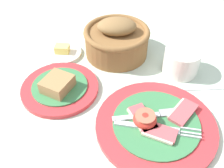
{
  "coord_description": "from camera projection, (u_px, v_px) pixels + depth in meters",
  "views": [
    {
      "loc": [
        0.07,
        -0.37,
        0.47
      ],
      "look_at": [
        -0.06,
        0.09,
        0.02
      ],
      "focal_mm": 42.0,
      "sensor_mm": 36.0,
      "label": 1
    }
  ],
  "objects": [
    {
      "name": "breakfast_plate",
      "position": [
        156.0,
        124.0,
        0.58
      ],
      "size": [
        0.27,
        0.27,
        0.04
      ],
      "color": "red",
      "rests_on": "ground_plane"
    },
    {
      "name": "bread_plate",
      "position": [
        59.0,
        87.0,
        0.66
      ],
      "size": [
        0.2,
        0.2,
        0.05
      ],
      "color": "red",
      "rests_on": "ground_plane"
    },
    {
      "name": "butter_dish",
      "position": [
        63.0,
        52.0,
        0.78
      ],
      "size": [
        0.11,
        0.11,
        0.03
      ],
      "color": "silver",
      "rests_on": "ground_plane"
    },
    {
      "name": "sugar_cup",
      "position": [
        182.0,
        61.0,
        0.7
      ],
      "size": [
        0.1,
        0.1,
        0.07
      ],
      "color": "white",
      "rests_on": "ground_plane"
    },
    {
      "name": "bread_basket",
      "position": [
        117.0,
        39.0,
        0.75
      ],
      "size": [
        0.19,
        0.19,
        0.11
      ],
      "color": "brown",
      "rests_on": "ground_plane"
    },
    {
      "name": "ground_plane",
      "position": [
        128.0,
        120.0,
        0.6
      ],
      "size": [
        3.0,
        3.0,
        0.0
      ],
      "primitive_type": "plane",
      "color": "#B7CCB7"
    }
  ]
}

